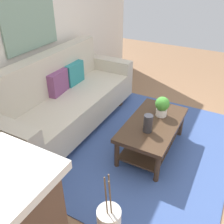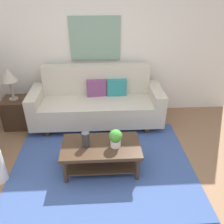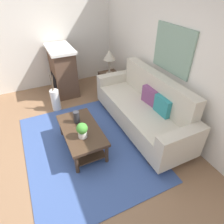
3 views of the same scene
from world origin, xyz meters
TOP-DOWN VIEW (x-y plane):
  - ground_plane at (0.00, 0.00)m, footprint 9.42×9.42m
  - wall_back at (0.00, 2.24)m, footprint 5.42×0.10m
  - area_rug at (0.00, 0.50)m, footprint 2.67×2.08m
  - couch at (-0.07, 1.71)m, footprint 2.39×0.84m
  - throw_pillow_plum at (-0.07, 1.83)m, footprint 0.37×0.16m
  - throw_pillow_teal at (0.31, 1.83)m, footprint 0.36×0.12m
  - coffee_table at (-0.01, 0.43)m, footprint 1.10×0.60m
  - tabletop_vase at (-0.22, 0.43)m, footprint 0.11×0.11m
  - potted_plant_tabletop at (0.19, 0.40)m, footprint 0.18×0.18m
  - floor_vase_branch_a at (-1.40, 0.28)m, footprint 0.04×0.05m
  - floor_vase_branch_b at (-1.43, 0.29)m, footprint 0.02×0.04m
  - floor_vase_branch_c at (-1.43, 0.26)m, footprint 0.03×0.02m
  - framed_painting at (-0.07, 2.17)m, footprint 0.92×0.03m

SIDE VIEW (x-z plane):
  - ground_plane at x=0.00m, z-range 0.00..0.00m
  - area_rug at x=0.00m, z-range 0.00..0.01m
  - coffee_table at x=-0.01m, z-range 0.10..0.53m
  - couch at x=-0.07m, z-range -0.11..0.97m
  - tabletop_vase at x=-0.22m, z-range 0.43..0.65m
  - potted_plant_tabletop at x=0.19m, z-range 0.44..0.70m
  - floor_vase_branch_a at x=-1.40m, z-range 0.49..0.85m
  - floor_vase_branch_b at x=-1.43m, z-range 0.49..0.85m
  - floor_vase_branch_c at x=-1.43m, z-range 0.49..0.85m
  - throw_pillow_plum at x=-0.07m, z-range 0.52..0.84m
  - throw_pillow_teal at x=0.31m, z-range 0.52..0.84m
  - wall_back at x=0.00m, z-range 0.00..2.70m
  - framed_painting at x=-0.07m, z-range 1.11..1.89m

